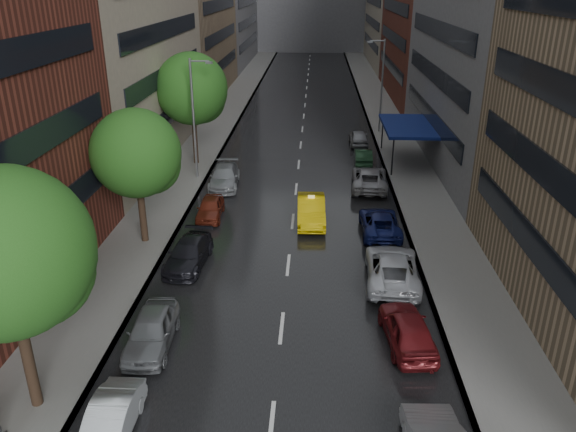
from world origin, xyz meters
name	(u,v)px	position (x,y,z in m)	size (l,w,h in m)	color
road	(303,120)	(0.00, 50.00, 0.01)	(14.00, 140.00, 0.01)	black
sidewalk_left	(222,119)	(-9.00, 50.00, 0.07)	(4.00, 140.00, 0.15)	gray
sidewalk_right	(385,121)	(9.00, 50.00, 0.07)	(4.00, 140.00, 0.15)	gray
tree_near	(5,253)	(-8.60, 4.57, 6.28)	(5.76, 5.76, 9.17)	#382619
tree_mid	(136,154)	(-8.60, 18.43, 5.47)	(5.02, 5.02, 8.00)	#382619
tree_far	(192,89)	(-8.60, 33.63, 6.30)	(5.77, 5.77, 9.20)	#382619
taxi	(311,210)	(1.17, 21.96, 0.82)	(1.73, 4.97, 1.64)	yellow
parked_cars_left	(194,243)	(-5.40, 17.06, 0.71)	(2.39, 29.76, 1.52)	silver
parked_cars_right	(381,225)	(5.40, 19.97, 0.75)	(2.96, 42.73, 1.60)	#ADACB1
street_lamp_left	(194,117)	(-7.72, 30.00, 4.89)	(1.74, 0.22, 9.00)	gray
street_lamp_right	(381,84)	(7.72, 45.00, 4.89)	(1.74, 0.22, 9.00)	gray
awning	(408,126)	(8.98, 35.00, 3.13)	(4.00, 8.00, 3.12)	navy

